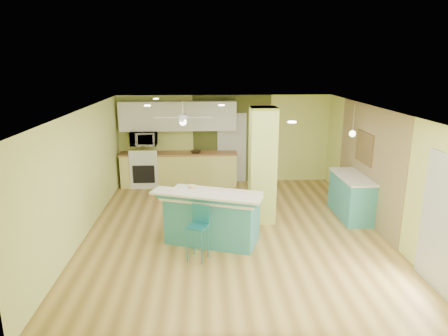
% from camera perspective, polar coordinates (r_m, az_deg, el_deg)
% --- Properties ---
extents(floor, '(6.00, 7.00, 0.01)m').
position_cam_1_polar(floor, '(8.44, 1.36, -8.86)').
color(floor, olive).
rests_on(floor, ground).
extents(ceiling, '(6.00, 7.00, 0.01)m').
position_cam_1_polar(ceiling, '(7.77, 1.47, 8.31)').
color(ceiling, white).
rests_on(ceiling, wall_back).
extents(wall_back, '(6.00, 0.01, 2.50)m').
position_cam_1_polar(wall_back, '(11.42, 0.11, 4.13)').
color(wall_back, '#DEE87C').
rests_on(wall_back, floor).
extents(wall_front, '(6.00, 0.01, 2.50)m').
position_cam_1_polar(wall_front, '(4.75, 4.61, -12.14)').
color(wall_front, '#DEE87C').
rests_on(wall_front, floor).
extents(wall_left, '(0.01, 7.00, 2.50)m').
position_cam_1_polar(wall_left, '(8.35, -19.61, -0.87)').
color(wall_left, '#DEE87C').
rests_on(wall_left, floor).
extents(wall_right, '(0.01, 7.00, 2.50)m').
position_cam_1_polar(wall_right, '(8.76, 21.41, -0.32)').
color(wall_right, '#DEE87C').
rests_on(wall_right, floor).
extents(wood_panel, '(0.02, 3.40, 2.50)m').
position_cam_1_polar(wood_panel, '(9.29, 19.84, 0.66)').
color(wood_panel, '#8D7650').
rests_on(wood_panel, floor).
extents(olive_accent, '(2.20, 0.02, 2.50)m').
position_cam_1_polar(olive_accent, '(11.42, 1.12, 4.13)').
color(olive_accent, '#494F1F').
rests_on(olive_accent, floor).
extents(interior_door, '(0.82, 0.05, 2.00)m').
position_cam_1_polar(interior_door, '(11.44, 1.12, 2.87)').
color(interior_door, silver).
rests_on(interior_door, floor).
extents(french_door, '(0.04, 1.08, 2.10)m').
position_cam_1_polar(french_door, '(6.88, 28.69, -7.02)').
color(french_door, silver).
rests_on(french_door, floor).
extents(column, '(0.55, 0.55, 2.50)m').
position_cam_1_polar(column, '(8.57, 5.51, 0.34)').
color(column, '#B2C159').
rests_on(column, floor).
extents(kitchen_run, '(3.25, 0.63, 0.94)m').
position_cam_1_polar(kitchen_run, '(11.31, -6.40, -0.12)').
color(kitchen_run, '#DDD974').
rests_on(kitchen_run, floor).
extents(stove, '(0.76, 0.66, 1.08)m').
position_cam_1_polar(stove, '(11.40, -11.17, -0.26)').
color(stove, white).
rests_on(stove, floor).
extents(upper_cabinets, '(3.20, 0.34, 0.80)m').
position_cam_1_polar(upper_cabinets, '(11.14, -6.59, 7.40)').
color(upper_cabinets, white).
rests_on(upper_cabinets, wall_back).
extents(microwave, '(0.70, 0.48, 0.39)m').
position_cam_1_polar(microwave, '(11.21, -11.40, 4.15)').
color(microwave, silver).
rests_on(microwave, wall_back).
extents(ceiling_fan, '(1.41, 1.41, 0.61)m').
position_cam_1_polar(ceiling_fan, '(9.80, -5.91, 7.13)').
color(ceiling_fan, silver).
rests_on(ceiling_fan, ceiling).
extents(pendant_lamp, '(0.14, 0.14, 0.69)m').
position_cam_1_polar(pendant_lamp, '(9.17, 17.88, 4.72)').
color(pendant_lamp, silver).
rests_on(pendant_lamp, ceiling).
extents(wall_decor, '(0.03, 0.90, 0.70)m').
position_cam_1_polar(wall_decor, '(9.39, 19.41, 2.74)').
color(wall_decor, brown).
rests_on(wall_decor, wood_panel).
extents(peninsula, '(2.17, 1.66, 1.09)m').
position_cam_1_polar(peninsula, '(7.77, -1.68, -6.97)').
color(peninsula, teal).
rests_on(peninsula, floor).
extents(bar_stool, '(0.43, 0.43, 0.99)m').
position_cam_1_polar(bar_stool, '(7.07, -3.61, -7.92)').
color(bar_stool, teal).
rests_on(bar_stool, floor).
extents(side_counter, '(0.63, 1.49, 0.96)m').
position_cam_1_polar(side_counter, '(9.42, 17.73, -3.85)').
color(side_counter, teal).
rests_on(side_counter, floor).
extents(fruit_bowl, '(0.37, 0.37, 0.07)m').
position_cam_1_polar(fruit_bowl, '(11.10, -4.05, 2.32)').
color(fruit_bowl, '#332415').
rests_on(fruit_bowl, kitchen_run).
extents(canister, '(0.16, 0.16, 0.18)m').
position_cam_1_polar(canister, '(7.64, -4.59, -3.13)').
color(canister, gold).
rests_on(canister, peninsula).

